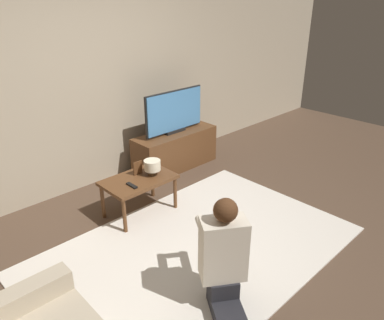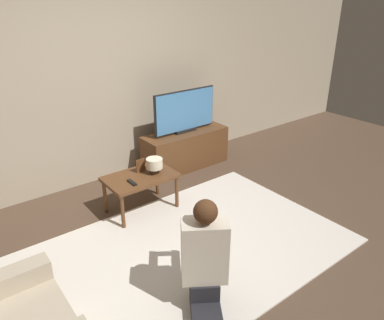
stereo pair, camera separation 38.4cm
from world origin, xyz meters
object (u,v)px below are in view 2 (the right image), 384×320
(tv, at_px, (185,111))
(table_lamp, at_px, (154,164))
(coffee_table, at_px, (140,180))
(person_kneeling, at_px, (205,259))

(tv, relative_size, table_lamp, 5.27)
(tv, xyz_separation_m, coffee_table, (-1.08, -0.63, -0.43))
(coffee_table, xyz_separation_m, person_kneeling, (-0.35, -1.52, 0.08))
(table_lamp, bearing_deg, coffee_table, 167.91)
(coffee_table, distance_m, table_lamp, 0.23)
(tv, distance_m, person_kneeling, 2.61)
(tv, relative_size, coffee_table, 1.25)
(tv, xyz_separation_m, table_lamp, (-0.91, -0.66, -0.27))
(tv, bearing_deg, coffee_table, -149.77)
(coffee_table, height_order, person_kneeling, person_kneeling)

